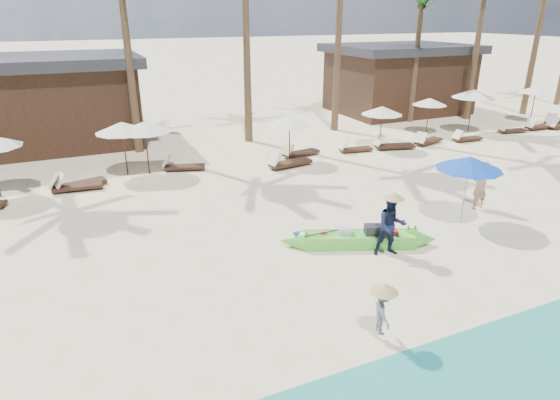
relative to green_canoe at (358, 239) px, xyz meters
name	(u,v)px	position (x,y,z in m)	size (l,w,h in m)	color
ground	(363,282)	(-0.92, -1.69, -0.21)	(240.00, 240.00, 0.00)	#F7E5B7
green_canoe	(358,239)	(0.00, 0.00, 0.00)	(4.76, 2.20, 0.64)	#55CA3D
tourist	(480,185)	(5.21, 0.73, 0.63)	(0.61, 0.40, 1.68)	tan
vendor_green	(391,226)	(0.52, -0.74, 0.64)	(0.83, 0.65, 1.71)	#141B37
vendor_yellow	(382,311)	(-1.84, -3.70, 0.48)	(0.66, 0.38, 1.02)	gray
blue_umbrella	(470,163)	(3.91, 0.11, 1.74)	(2.01, 2.01, 2.16)	#99999E
resort_parasol_4	(122,127)	(-5.22, 9.25, 1.76)	(2.12, 2.12, 2.19)	#3C2518
lounger_4_left	(73,185)	(-7.30, 8.09, -0.01)	(1.88, 0.71, 0.63)	#3C2518
lounger_4_right	(78,183)	(-7.13, 8.32, -0.01)	(1.91, 0.99, 0.62)	#3C2518
resort_parasol_5	(145,127)	(-4.38, 9.02, 1.75)	(2.12, 2.12, 2.18)	#3C2518
lounger_5_left	(182,166)	(-3.06, 8.88, -0.02)	(1.83, 1.02, 0.59)	#3C2518
resort_parasol_6	(290,122)	(1.62, 8.18, 1.60)	(1.95, 1.95, 2.01)	#3C2518
lounger_6_left	(288,162)	(1.22, 7.47, 0.01)	(2.07, 0.90, 0.68)	#3C2518
lounger_6_right	(299,152)	(2.35, 8.70, 0.00)	(1.94, 0.92, 0.63)	#3C2518
resort_parasol_7	(382,111)	(6.65, 8.49, 1.63)	(1.98, 1.98, 2.04)	#3C2518
lounger_7_left	(354,148)	(5.08, 8.34, -0.03)	(1.68, 0.72, 0.55)	#3C2518
lounger_7_right	(392,145)	(7.06, 8.01, 0.01)	(2.08, 1.10, 0.68)	#3C2518
resort_parasol_8	(430,102)	(10.81, 9.99, 1.52)	(1.86, 1.86, 1.92)	#3C2518
lounger_8_left	(427,140)	(9.24, 8.06, -0.01)	(1.90, 1.06, 0.62)	#3C2518
resort_parasol_9	(474,94)	(13.14, 9.27, 1.90)	(2.28, 2.28, 2.34)	#3C2518
lounger_9_left	(466,138)	(11.47, 7.72, -0.03)	(1.65, 0.60, 0.55)	#3C2518
lounger_9_right	(511,130)	(15.13, 8.12, -0.03)	(1.67, 0.73, 0.55)	#3C2518
resort_parasol_10	(536,89)	(18.71, 9.86, 1.71)	(2.07, 2.07, 2.13)	#3C2518
lounger_10_left	(538,126)	(17.18, 8.09, -0.01)	(1.83, 0.60, 0.62)	#3C2518
lounger_10_right	(558,125)	(18.46, 7.77, -0.02)	(1.76, 0.60, 0.59)	#3C2518
lounger_11_left	(556,121)	(19.33, 8.61, 0.00)	(1.95, 0.85, 0.64)	#3C2518
pavilion_west	(26,102)	(-8.92, 15.81, 1.98)	(10.80, 6.60, 4.30)	#3C2518
pavilion_east	(398,78)	(13.08, 15.81, 1.98)	(8.80, 6.60, 4.30)	#3C2518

